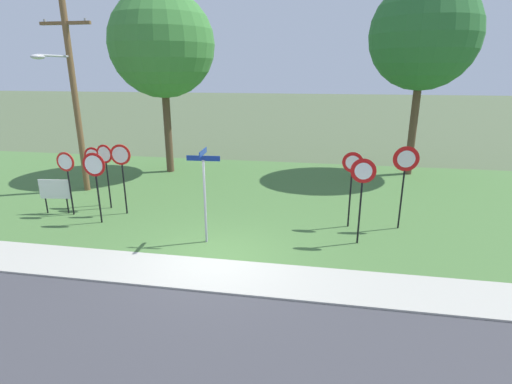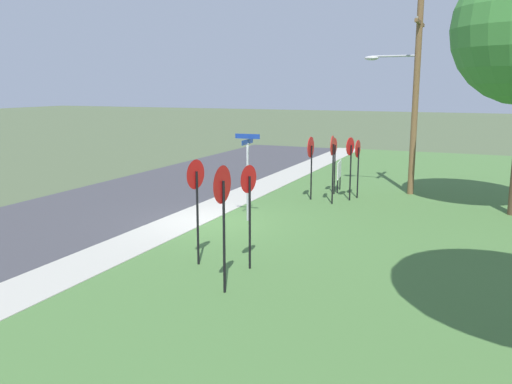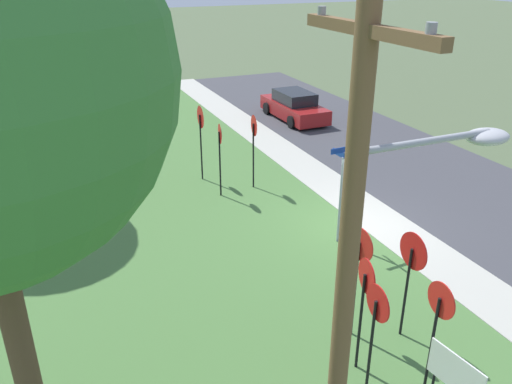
# 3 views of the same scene
# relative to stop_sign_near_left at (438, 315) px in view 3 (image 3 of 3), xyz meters

# --- Properties ---
(ground_plane) EXTENTS (160.00, 160.00, 0.00)m
(ground_plane) POSITION_rel_stop_sign_near_left_xyz_m (5.93, -2.43, -1.67)
(ground_plane) COLOR #4C5B3D
(road_asphalt) EXTENTS (44.00, 6.40, 0.01)m
(road_asphalt) POSITION_rel_stop_sign_near_left_xyz_m (5.93, -7.23, -1.66)
(road_asphalt) COLOR #3D3D42
(road_asphalt) RESTS_ON ground_plane
(sidewalk_strip) EXTENTS (44.00, 1.60, 0.06)m
(sidewalk_strip) POSITION_rel_stop_sign_near_left_xyz_m (5.93, -3.23, -1.64)
(sidewalk_strip) COLOR #ADAA9E
(sidewalk_strip) RESTS_ON ground_plane
(grass_median) EXTENTS (44.00, 12.00, 0.04)m
(grass_median) POSITION_rel_stop_sign_near_left_xyz_m (5.93, 3.57, -1.65)
(grass_median) COLOR #477038
(grass_median) RESTS_ON ground_plane
(stop_sign_near_left) EXTENTS (0.67, 0.10, 2.26)m
(stop_sign_near_left) POSITION_rel_stop_sign_near_left_xyz_m (0.00, 0.00, 0.00)
(stop_sign_near_left) COLOR black
(stop_sign_near_left) RESTS_ON grass_median
(stop_sign_near_right) EXTENTS (0.71, 0.11, 2.51)m
(stop_sign_near_right) POSITION_rel_stop_sign_near_left_xyz_m (1.82, 0.42, 0.19)
(stop_sign_near_right) COLOR black
(stop_sign_near_right) RESTS_ON grass_median
(stop_sign_far_left) EXTENTS (0.67, 0.10, 2.25)m
(stop_sign_far_left) POSITION_rel_stop_sign_near_left_xyz_m (0.38, 1.03, -0.01)
(stop_sign_far_left) COLOR black
(stop_sign_far_left) RESTS_ON grass_median
(stop_sign_far_center) EXTENTS (0.78, 0.09, 2.40)m
(stop_sign_far_center) POSITION_rel_stop_sign_near_left_xyz_m (1.40, -0.53, 0.12)
(stop_sign_far_center) COLOR black
(stop_sign_far_center) RESTS_ON grass_median
(stop_sign_far_right) EXTENTS (0.67, 0.14, 2.39)m
(stop_sign_far_right) POSITION_rel_stop_sign_near_left_xyz_m (0.95, 0.87, 0.10)
(stop_sign_far_right) COLOR black
(stop_sign_far_right) RESTS_ON grass_median
(yield_sign_near_left) EXTENTS (0.79, 0.10, 2.70)m
(yield_sign_near_left) POSITION_rel_stop_sign_near_left_xyz_m (11.16, 0.69, 0.40)
(yield_sign_near_left) COLOR black
(yield_sign_near_left) RESTS_ON grass_median
(yield_sign_near_right) EXTENTS (0.65, 0.14, 2.49)m
(yield_sign_near_right) POSITION_rel_stop_sign_near_left_xyz_m (9.56, 0.56, 0.21)
(yield_sign_near_right) COLOR black
(yield_sign_near_right) RESTS_ON grass_median
(yield_sign_far_left) EXTENTS (0.71, 0.12, 2.57)m
(yield_sign_far_left) POSITION_rel_stop_sign_near_left_xyz_m (9.77, -0.72, 0.29)
(yield_sign_far_left) COLOR black
(yield_sign_far_left) RESTS_ON grass_median
(street_name_post) EXTENTS (0.96, 0.82, 2.79)m
(street_name_post) POSITION_rel_stop_sign_near_left_xyz_m (5.34, -1.37, 0.05)
(street_name_post) COLOR #9EA0A8
(street_name_post) RESTS_ON grass_median
(utility_pole) EXTENTS (2.10, 2.17, 7.51)m
(utility_pole) POSITION_rel_stop_sign_near_left_xyz_m (-1.25, 2.68, 2.47)
(utility_pole) COLOR brown
(utility_pole) RESTS_ON grass_median
(notice_board) EXTENTS (1.09, 0.18, 1.25)m
(notice_board) POSITION_rel_stop_sign_near_left_xyz_m (-0.64, 0.05, -0.79)
(notice_board) COLOR black
(notice_board) RESTS_ON grass_median
(parked_sedan_distant) EXTENTS (4.39, 1.95, 1.39)m
(parked_sedan_distant) POSITION_rel_stop_sign_near_left_xyz_m (16.90, -5.92, -1.02)
(parked_sedan_distant) COLOR maroon
(parked_sedan_distant) RESTS_ON road_asphalt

